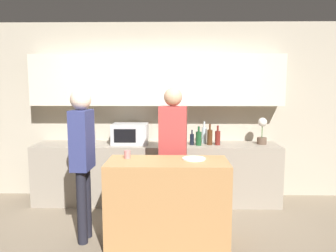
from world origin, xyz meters
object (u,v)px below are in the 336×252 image
object	(u,v)px
plate_on_island	(194,159)
person_center	(173,143)
potted_plant	(262,131)
bottle_3	(210,137)
bottle_4	(218,138)
person_left	(82,152)
bottle_2	(204,135)
microwave	(130,134)
bottle_1	(199,138)
bottle_0	(192,139)
cup_0	(127,154)
toaster	(86,138)

from	to	relation	value
plate_on_island	person_center	distance (m)	0.54
potted_plant	bottle_3	distance (m)	0.78
bottle_3	person_center	xyz separation A→B (m)	(-0.54, -0.70, 0.03)
bottle_4	person_left	xyz separation A→B (m)	(-1.65, -1.20, 0.03)
potted_plant	bottle_2	bearing A→B (deg)	174.92
microwave	bottle_4	world-z (taller)	microwave
bottle_1	bottle_3	world-z (taller)	bottle_3
potted_plant	bottle_0	bearing A→B (deg)	-176.18
cup_0	person_center	bearing A→B (deg)	40.89
cup_0	toaster	bearing A→B (deg)	123.51
bottle_4	person_left	world-z (taller)	person_left
bottle_2	bottle_3	xyz separation A→B (m)	(0.07, -0.14, -0.01)
bottle_1	cup_0	world-z (taller)	bottle_1
bottle_0	bottle_1	world-z (taller)	bottle_1
toaster	potted_plant	size ratio (longest dim) A/B	0.66
bottle_4	cup_0	distance (m)	1.62
bottle_3	plate_on_island	distance (m)	1.22
microwave	bottle_1	size ratio (longest dim) A/B	1.87
microwave	bottle_0	distance (m)	0.92
bottle_0	person_center	xyz separation A→B (m)	(-0.28, -0.69, 0.06)
microwave	person_left	world-z (taller)	person_left
toaster	cup_0	world-z (taller)	toaster
toaster	cup_0	distance (m)	1.44
bottle_2	potted_plant	bearing A→B (deg)	-5.08
bottle_2	person_left	bearing A→B (deg)	-137.42
toaster	person_left	bearing A→B (deg)	-76.29
person_left	cup_0	bearing A→B (deg)	100.45
plate_on_island	cup_0	distance (m)	0.75
potted_plant	cup_0	xyz separation A→B (m)	(-1.82, -1.20, -0.10)
bottle_0	cup_0	world-z (taller)	bottle_0
bottle_0	bottle_3	bearing A→B (deg)	2.00
bottle_3	person_center	size ratio (longest dim) A/B	0.18
bottle_1	person_left	xyz separation A→B (m)	(-1.37, -1.16, 0.03)
potted_plant	bottle_2	world-z (taller)	potted_plant
bottle_4	cup_0	world-z (taller)	bottle_4
bottle_4	bottle_2	bearing A→B (deg)	140.91
bottle_0	person_left	xyz separation A→B (m)	(-1.27, -1.20, 0.06)
bottle_4	cup_0	xyz separation A→B (m)	(-1.16, -1.13, -0.01)
bottle_1	plate_on_island	distance (m)	1.14
bottle_3	bottle_4	bearing A→B (deg)	-6.71
bottle_4	cup_0	size ratio (longest dim) A/B	3.24
toaster	bottle_0	distance (m)	1.59
toaster	person_left	size ratio (longest dim) A/B	0.15
bottle_2	bottle_3	distance (m)	0.15
potted_plant	bottle_4	bearing A→B (deg)	-173.68
bottle_3	person_left	world-z (taller)	person_left
bottle_2	toaster	bearing A→B (deg)	-177.57
person_center	plate_on_island	bearing A→B (deg)	122.04
bottle_0	bottle_1	bearing A→B (deg)	-23.45
microwave	bottle_3	distance (m)	1.18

